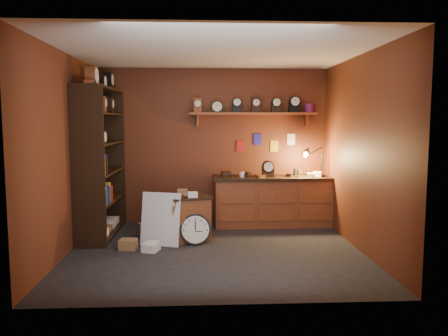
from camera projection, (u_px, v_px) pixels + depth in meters
The scene contains 11 objects.
floor at pixel (216, 251), 6.05m from camera, with size 4.00×4.00×0.00m, color black.
room_shell at pixel (218, 126), 5.97m from camera, with size 4.02×3.62×2.71m.
shelving_unit at pixel (99, 156), 6.80m from camera, with size 0.47×1.60×2.58m.
workbench at pixel (274, 198), 7.51m from camera, with size 2.08×0.66×1.36m.
low_cabinet at pixel (190, 216), 6.57m from camera, with size 0.71×0.65×0.76m.
big_round_clock at pixel (195, 230), 6.34m from camera, with size 0.45×0.16×0.45m.
white_panel at pixel (161, 245), 6.35m from camera, with size 0.59×0.03×0.78m, color silver.
mini_fridge at pixel (173, 213), 7.37m from camera, with size 0.49×0.51×0.49m.
floor_box_a at pixel (128, 244), 6.11m from camera, with size 0.23×0.20×0.14m, color #986E42.
floor_box_b at pixel (151, 247), 6.02m from camera, with size 0.20×0.24×0.12m, color white.
floor_box_c at pixel (148, 229), 6.83m from camera, with size 0.27×0.23×0.20m, color #986E42.
Camera 1 is at (-0.18, -5.89, 1.78)m, focal length 35.00 mm.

